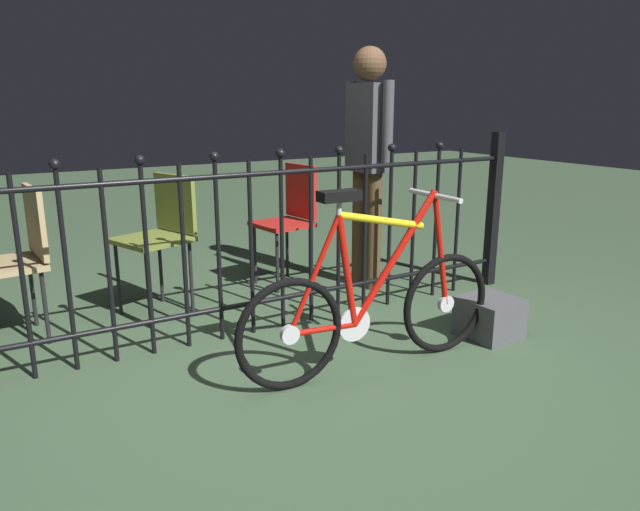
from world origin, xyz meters
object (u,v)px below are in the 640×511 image
object	(u,v)px
bicycle	(373,306)
chair_olive	(162,228)
display_crate	(489,317)
chair_red	(291,213)
person_visitor	(368,147)
chair_tan	(16,250)

from	to	relation	value
bicycle	chair_olive	distance (m)	1.58
chair_olive	display_crate	world-z (taller)	chair_olive
chair_red	display_crate	size ratio (longest dim) A/B	2.90
chair_olive	chair_red	bearing A→B (deg)	7.19
bicycle	person_visitor	xyz separation A→B (m)	(0.78, 1.19, 0.69)
bicycle	chair_olive	bearing A→B (deg)	114.80
bicycle	chair_tan	world-z (taller)	bicycle
chair_red	person_visitor	xyz separation A→B (m)	(0.44, -0.35, 0.49)
chair_red	chair_olive	xyz separation A→B (m)	(-1.00, -0.13, 0.01)
person_visitor	display_crate	xyz separation A→B (m)	(0.07, -1.18, -0.91)
chair_tan	person_visitor	xyz separation A→B (m)	(2.29, -0.17, 0.50)
bicycle	chair_tan	bearing A→B (deg)	137.84
chair_olive	chair_tan	size ratio (longest dim) A/B	1.01
chair_red	chair_tan	distance (m)	1.85
display_crate	chair_red	bearing A→B (deg)	108.38
bicycle	display_crate	world-z (taller)	bicycle
chair_olive	display_crate	size ratio (longest dim) A/B	2.89
display_crate	chair_olive	bearing A→B (deg)	136.96
chair_red	display_crate	bearing A→B (deg)	-71.62
chair_olive	display_crate	bearing A→B (deg)	-43.04
chair_olive	display_crate	distance (m)	2.11
chair_red	chair_tan	world-z (taller)	chair_red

